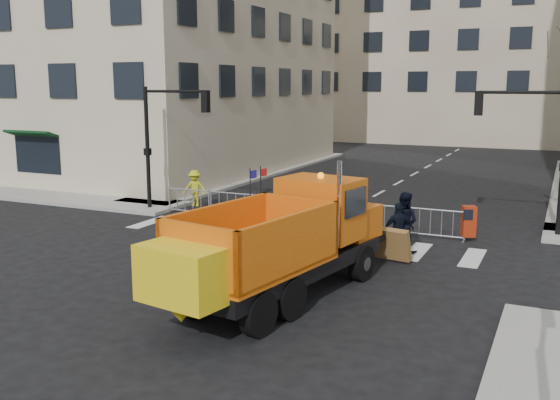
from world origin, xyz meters
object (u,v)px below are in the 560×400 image
at_px(cop_a, 350,227).
at_px(worker, 195,188).
at_px(plow_truck, 280,240).
at_px(cop_c, 399,230).
at_px(cop_b, 404,222).
at_px(newspaper_box, 469,221).

height_order(cop_a, worker, cop_a).
distance_m(plow_truck, cop_c, 5.67).
distance_m(cop_a, cop_b, 1.78).
bearing_deg(newspaper_box, cop_b, -149.20).
bearing_deg(cop_b, plow_truck, 83.36).
bearing_deg(plow_truck, newspaper_box, -12.23).
bearing_deg(cop_b, cop_c, 98.95).
bearing_deg(cop_a, cop_b, -153.25).
height_order(cop_a, cop_c, cop_a).
relative_size(cop_b, newspaper_box, 1.84).
xyz_separation_m(plow_truck, cop_c, (1.72, 5.36, -0.69)).
height_order(plow_truck, cop_c, plow_truck).
height_order(cop_b, cop_c, cop_b).
bearing_deg(cop_b, cop_a, 39.09).
bearing_deg(worker, newspaper_box, -24.28).
bearing_deg(plow_truck, worker, 52.37).
height_order(plow_truck, worker, plow_truck).
height_order(worker, newspaper_box, worker).
bearing_deg(plow_truck, cop_c, -7.87).
distance_m(cop_b, cop_c, 0.64).
height_order(cop_b, newspaper_box, cop_b).
distance_m(cop_c, newspaper_box, 3.58).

